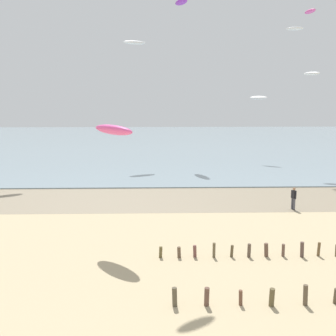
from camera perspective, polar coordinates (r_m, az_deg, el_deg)
wet_sand_strip at (r=33.60m, az=0.45°, el=-4.44°), size 120.00×7.97×0.01m
sea at (r=71.96m, az=-0.59°, el=3.58°), size 160.00×70.00×0.10m
groyne_mid at (r=18.55m, az=20.46°, el=-16.62°), size 12.39×0.37×0.89m
groyne_far at (r=23.48m, az=20.16°, el=-10.86°), size 16.27×0.34×0.84m
person_by_waterline at (r=31.91m, az=17.38°, el=-4.04°), size 0.33×0.54×1.71m
kite_aloft_0 at (r=44.57m, az=19.71°, el=12.51°), size 1.51×2.29×0.36m
kite_aloft_1 at (r=55.43m, az=1.88°, el=22.45°), size 2.11×3.28×0.76m
kite_aloft_2 at (r=53.77m, az=12.71°, el=9.70°), size 2.42×1.96×0.66m
kite_aloft_3 at (r=50.58m, az=17.56°, el=18.33°), size 2.11×1.24×0.49m
kite_aloft_5 at (r=51.93m, az=-4.78°, el=17.32°), size 3.09×2.13×0.53m
kite_aloft_8 at (r=55.16m, az=19.51°, el=20.20°), size 0.98×2.63×0.47m
kite_aloft_9 at (r=23.20m, az=-7.75°, el=5.38°), size 3.03×3.12×0.86m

